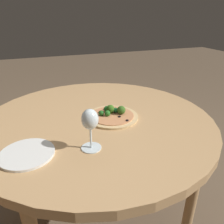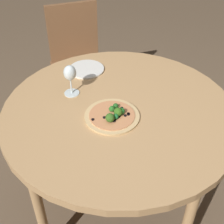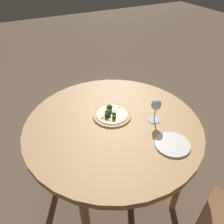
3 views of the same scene
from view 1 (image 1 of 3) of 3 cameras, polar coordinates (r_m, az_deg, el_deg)
ground_plane at (r=1.60m, az=-3.03°, el=-26.96°), size 12.00×12.00×0.00m
dining_table at (r=1.13m, az=-3.82°, el=-4.38°), size 1.15×1.15×0.77m
pizza at (r=1.10m, az=0.04°, el=-0.76°), size 0.26×0.26×0.06m
wine_glass at (r=0.81m, az=-5.75°, el=-2.52°), size 0.08×0.08×0.17m
plate_near at (r=0.88m, az=-21.33°, el=-10.12°), size 0.20×0.20×0.01m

